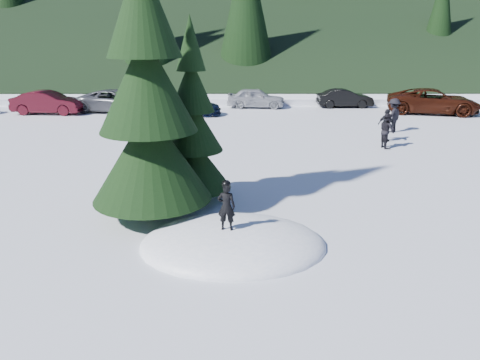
{
  "coord_description": "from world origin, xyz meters",
  "views": [
    {
      "loc": [
        0.14,
        -10.22,
        4.9
      ],
      "look_at": [
        0.17,
        1.72,
        1.1
      ],
      "focal_mm": 35.0,
      "sensor_mm": 36.0,
      "label": 1
    }
  ],
  "objects_px": {
    "car_4": "(256,98)",
    "car_6": "(433,101)",
    "child_skier": "(226,207)",
    "car_5": "(345,98)",
    "spruce_tall": "(147,96)",
    "car_3": "(187,105)",
    "car_1": "(48,102)",
    "adult_1": "(386,125)",
    "car_2": "(117,101)",
    "spruce_short": "(193,132)",
    "adult_0": "(387,131)",
    "adult_2": "(393,115)"
  },
  "relations": [
    {
      "from": "child_skier",
      "to": "car_5",
      "type": "xyz_separation_m",
      "value": [
        7.41,
        21.5,
        -0.44
      ]
    },
    {
      "from": "car_1",
      "to": "spruce_tall",
      "type": "bearing_deg",
      "value": -147.23
    },
    {
      "from": "car_3",
      "to": "car_5",
      "type": "xyz_separation_m",
      "value": [
        10.3,
        3.17,
        0.0
      ]
    },
    {
      "from": "adult_1",
      "to": "car_2",
      "type": "relative_size",
      "value": 0.3
    },
    {
      "from": "spruce_tall",
      "to": "child_skier",
      "type": "height_order",
      "value": "spruce_tall"
    },
    {
      "from": "spruce_short",
      "to": "car_2",
      "type": "xyz_separation_m",
      "value": [
        -6.39,
        16.3,
        -1.4
      ]
    },
    {
      "from": "spruce_short",
      "to": "car_4",
      "type": "distance_m",
      "value": 18.25
    },
    {
      "from": "car_4",
      "to": "car_6",
      "type": "xyz_separation_m",
      "value": [
        10.92,
        -2.37,
        0.11
      ]
    },
    {
      "from": "adult_1",
      "to": "adult_2",
      "type": "xyz_separation_m",
      "value": [
        0.98,
        2.11,
        0.1
      ]
    },
    {
      "from": "adult_2",
      "to": "car_1",
      "type": "bearing_deg",
      "value": -59.54
    },
    {
      "from": "car_1",
      "to": "car_3",
      "type": "bearing_deg",
      "value": -90.09
    },
    {
      "from": "adult_0",
      "to": "child_skier",
      "type": "bearing_deg",
      "value": 136.29
    },
    {
      "from": "car_1",
      "to": "car_4",
      "type": "relative_size",
      "value": 1.12
    },
    {
      "from": "spruce_short",
      "to": "car_1",
      "type": "relative_size",
      "value": 1.24
    },
    {
      "from": "spruce_short",
      "to": "adult_0",
      "type": "relative_size",
      "value": 3.51
    },
    {
      "from": "child_skier",
      "to": "car_1",
      "type": "relative_size",
      "value": 0.26
    },
    {
      "from": "spruce_tall",
      "to": "car_4",
      "type": "height_order",
      "value": "spruce_tall"
    },
    {
      "from": "car_5",
      "to": "spruce_short",
      "type": "bearing_deg",
      "value": 153.29
    },
    {
      "from": "car_3",
      "to": "adult_1",
      "type": "bearing_deg",
      "value": -124.98
    },
    {
      "from": "adult_0",
      "to": "car_3",
      "type": "bearing_deg",
      "value": 39.54
    },
    {
      "from": "car_3",
      "to": "car_4",
      "type": "height_order",
      "value": "car_4"
    },
    {
      "from": "child_skier",
      "to": "spruce_tall",
      "type": "bearing_deg",
      "value": -35.78
    },
    {
      "from": "spruce_short",
      "to": "car_5",
      "type": "distance_m",
      "value": 20.09
    },
    {
      "from": "spruce_short",
      "to": "adult_1",
      "type": "relative_size",
      "value": 3.56
    },
    {
      "from": "adult_1",
      "to": "car_5",
      "type": "height_order",
      "value": "adult_1"
    },
    {
      "from": "adult_0",
      "to": "adult_1",
      "type": "xyz_separation_m",
      "value": [
        0.35,
        1.27,
        -0.01
      ]
    },
    {
      "from": "adult_0",
      "to": "car_4",
      "type": "height_order",
      "value": "adult_0"
    },
    {
      "from": "child_skier",
      "to": "adult_0",
      "type": "distance_m",
      "value": 12.07
    },
    {
      "from": "child_skier",
      "to": "adult_1",
      "type": "xyz_separation_m",
      "value": [
        7.11,
        11.26,
        -0.29
      ]
    },
    {
      "from": "car_4",
      "to": "car_5",
      "type": "relative_size",
      "value": 1.04
    },
    {
      "from": "spruce_short",
      "to": "car_4",
      "type": "relative_size",
      "value": 1.4
    },
    {
      "from": "spruce_short",
      "to": "car_6",
      "type": "height_order",
      "value": "spruce_short"
    },
    {
      "from": "car_2",
      "to": "car_5",
      "type": "relative_size",
      "value": 1.36
    },
    {
      "from": "adult_1",
      "to": "adult_2",
      "type": "height_order",
      "value": "adult_2"
    },
    {
      "from": "adult_2",
      "to": "car_4",
      "type": "xyz_separation_m",
      "value": [
        -6.66,
        7.98,
        -0.2
      ]
    },
    {
      "from": "spruce_tall",
      "to": "car_2",
      "type": "height_order",
      "value": "spruce_tall"
    },
    {
      "from": "car_4",
      "to": "car_1",
      "type": "bearing_deg",
      "value": 106.35
    },
    {
      "from": "adult_0",
      "to": "car_6",
      "type": "height_order",
      "value": "car_6"
    },
    {
      "from": "child_skier",
      "to": "adult_2",
      "type": "height_order",
      "value": "adult_2"
    },
    {
      "from": "adult_1",
      "to": "car_2",
      "type": "xyz_separation_m",
      "value": [
        -14.55,
        8.38,
        -0.05
      ]
    },
    {
      "from": "adult_0",
      "to": "car_1",
      "type": "xyz_separation_m",
      "value": [
        -18.27,
        8.9,
        -0.05
      ]
    },
    {
      "from": "spruce_short",
      "to": "adult_1",
      "type": "bearing_deg",
      "value": 44.14
    },
    {
      "from": "child_skier",
      "to": "car_6",
      "type": "height_order",
      "value": "child_skier"
    },
    {
      "from": "car_5",
      "to": "car_2",
      "type": "bearing_deg",
      "value": 95.43
    },
    {
      "from": "car_2",
      "to": "car_5",
      "type": "xyz_separation_m",
      "value": [
        14.85,
        1.86,
        -0.09
      ]
    },
    {
      "from": "spruce_short",
      "to": "adult_2",
      "type": "distance_m",
      "value": 13.64
    },
    {
      "from": "adult_2",
      "to": "car_5",
      "type": "xyz_separation_m",
      "value": [
        -0.69,
        8.13,
        -0.24
      ]
    },
    {
      "from": "car_3",
      "to": "car_5",
      "type": "distance_m",
      "value": 10.78
    },
    {
      "from": "car_1",
      "to": "car_6",
      "type": "xyz_separation_m",
      "value": [
        23.87,
        0.09,
        0.06
      ]
    },
    {
      "from": "spruce_tall",
      "to": "car_1",
      "type": "relative_size",
      "value": 1.99
    }
  ]
}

